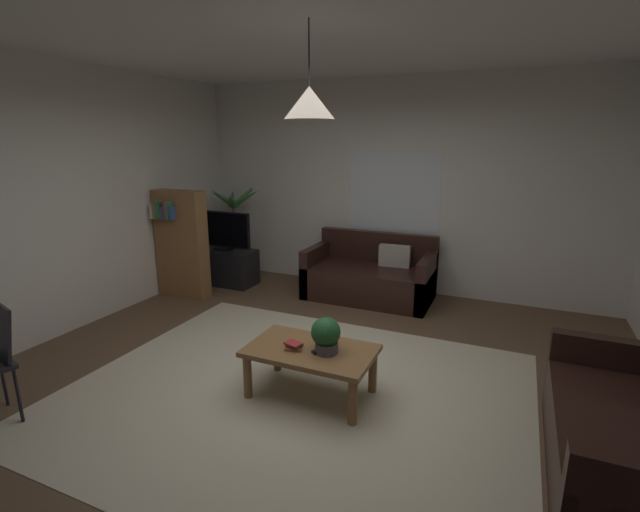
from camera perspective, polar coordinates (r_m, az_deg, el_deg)
floor at (r=4.04m, az=-1.78°, el=-15.71°), size 5.60×5.53×0.02m
rug at (r=3.88m, az=-3.12°, el=-16.88°), size 3.64×3.04×0.01m
wall_back at (r=6.16m, az=9.52°, el=8.56°), size 5.72×0.06×2.81m
wall_left at (r=5.40m, az=-30.30°, el=5.97°), size 0.06×5.53×2.81m
ceiling at (r=3.58m, az=-2.18°, el=27.34°), size 5.60×5.53×0.02m
window_pane at (r=6.14m, az=9.29°, el=8.05°), size 1.23×0.01×1.06m
couch_under_window at (r=5.94m, az=6.34°, el=-2.70°), size 1.61×0.85×0.82m
couch_right_side at (r=3.44m, az=35.27°, el=-19.02°), size 0.85×1.56×0.82m
coffee_table at (r=3.70m, az=-1.18°, el=-12.51°), size 1.01×0.60×0.41m
book_on_table_0 at (r=3.67m, az=-3.31°, el=-11.45°), size 0.16×0.15×0.02m
book_on_table_1 at (r=3.67m, az=-3.29°, el=-11.18°), size 0.13×0.10×0.02m
book_on_table_2 at (r=3.65m, az=-3.37°, el=-11.00°), size 0.15×0.12×0.02m
remote_on_table_0 at (r=3.62m, az=0.17°, el=-11.79°), size 0.12×0.17×0.02m
remote_on_table_1 at (r=3.60m, az=1.15°, el=-11.94°), size 0.11×0.17×0.02m
potted_plant_on_table at (r=3.56m, az=0.73°, el=-9.76°), size 0.23×0.23×0.28m
tv_stand at (r=6.63m, az=-11.90°, el=-1.30°), size 0.90×0.44×0.50m
tv at (r=6.50m, az=-12.25°, el=3.18°), size 0.89×0.16×0.55m
potted_palm_corner at (r=6.95m, az=-10.61°, el=2.78°), size 0.92×0.87×1.43m
bookshelf_corner at (r=6.13m, az=-17.14°, el=1.58°), size 0.70×0.31×1.40m
pendant_lamp at (r=3.31m, az=-1.36°, el=18.77°), size 0.36×0.36×0.65m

